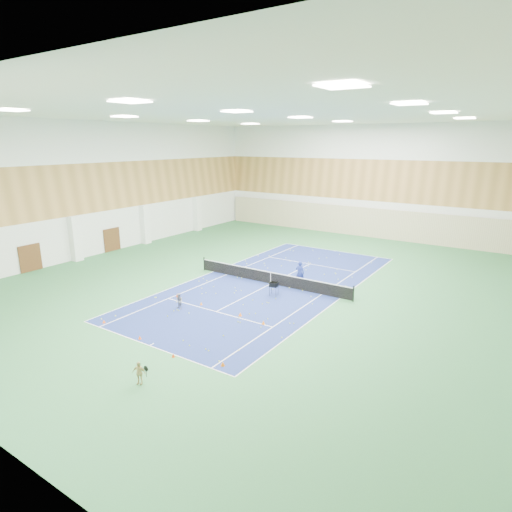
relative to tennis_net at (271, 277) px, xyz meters
The scene contains 22 objects.
ground 0.55m from the tennis_net, ahead, with size 40.00×40.00×0.00m, color #2E6C3D.
room_shell 5.45m from the tennis_net, ahead, with size 36.00×40.00×12.00m, color white, non-canonical shape.
wood_cladding 7.45m from the tennis_net, ahead, with size 36.00×40.00×8.00m, color #B28142, non-canonical shape.
ceiling_light_grid 11.37m from the tennis_net, ahead, with size 21.40×25.40×0.06m, color white, non-canonical shape.
court_surface 0.55m from the tennis_net, ahead, with size 10.97×23.77×0.01m, color navy.
tennis_balls_scatter 0.50m from the tennis_net, ahead, with size 10.57×22.77×0.07m, color #DBF329, non-canonical shape.
tennis_net is the anchor object (origin of this frame).
back_curtain 19.78m from the tennis_net, 90.00° to the left, with size 35.40×0.16×3.20m, color #C6B793.
door_left_a 19.63m from the tennis_net, 155.94° to the right, with size 0.08×1.80×2.20m, color #593319.
door_left_b 17.93m from the tennis_net, behind, with size 0.08×1.80×2.20m, color #593319.
coach 2.17m from the tennis_net, 32.89° to the left, with size 0.65×0.42×1.78m, color navy.
child_court 7.65m from the tennis_net, 106.93° to the right, with size 0.49×0.39×1.02m, color gray.
child_apron 14.80m from the tennis_net, 80.84° to the right, with size 0.62×0.26×1.06m, color tan.
ball_cart 2.41m from the tennis_net, 53.11° to the right, with size 0.56×0.56×0.96m, color black, non-canonical shape.
cone_svc_a 6.98m from the tennis_net, 123.55° to the right, with size 0.22×0.22×0.24m, color #F5460C.
cone_svc_b 6.25m from the tennis_net, 104.23° to the right, with size 0.18×0.18×0.20m, color orange.
cone_svc_c 6.34m from the tennis_net, 75.07° to the right, with size 0.22×0.22×0.24m, color orange.
cone_svc_d 7.25m from the tennis_net, 61.49° to the right, with size 0.21×0.21×0.23m, color orange.
cone_base_a 12.17m from the tennis_net, 111.01° to the right, with size 0.19×0.19×0.20m, color #F2560C.
cone_base_b 11.69m from the tennis_net, 94.91° to the right, with size 0.19×0.19×0.21m, color #FF540D.
cone_base_c 12.22m from the tennis_net, 81.16° to the right, with size 0.17×0.17×0.19m, color #F2460C.
cone_base_d 12.23m from the tennis_net, 68.77° to the right, with size 0.21×0.21×0.23m, color orange.
Camera 1 is at (15.76, -25.56, 10.23)m, focal length 30.00 mm.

